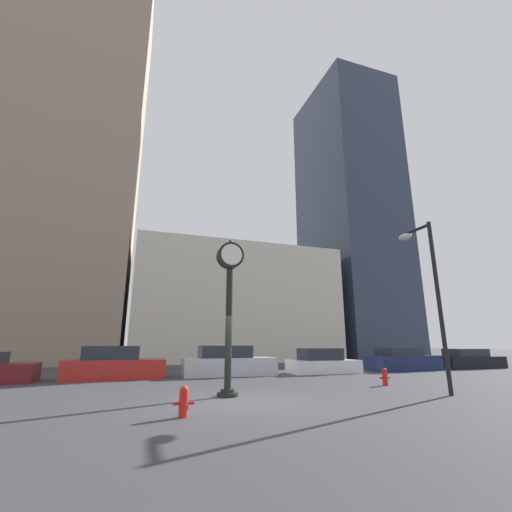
# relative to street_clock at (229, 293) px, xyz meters

# --- Properties ---
(ground_plane) EXTENTS (200.00, 200.00, 0.00)m
(ground_plane) POSITION_rel_street_clock_xyz_m (0.13, -1.07, -3.29)
(ground_plane) COLOR #38383D
(building_tall_tower) EXTENTS (13.10, 12.00, 40.04)m
(building_tall_tower) POSITION_rel_street_clock_xyz_m (-10.50, 22.93, 16.73)
(building_tall_tower) COLOR gray
(building_tall_tower) RESTS_ON ground_plane
(building_storefront_row) EXTENTS (19.00, 12.00, 10.61)m
(building_storefront_row) POSITION_rel_street_clock_xyz_m (6.08, 22.93, 2.02)
(building_storefront_row) COLOR beige
(building_storefront_row) RESTS_ON ground_plane
(building_glass_modern) EXTENTS (8.67, 12.00, 34.07)m
(building_glass_modern) POSITION_rel_street_clock_xyz_m (21.15, 22.93, 13.75)
(building_glass_modern) COLOR #2D384C
(building_glass_modern) RESTS_ON ground_plane
(street_clock) EXTENTS (0.89, 0.66, 5.14)m
(street_clock) POSITION_rel_street_clock_xyz_m (0.00, 0.00, 0.00)
(street_clock) COLOR black
(street_clock) RESTS_ON ground_plane
(car_red) EXTENTS (4.52, 1.94, 1.50)m
(car_red) POSITION_rel_street_clock_xyz_m (-3.72, 7.12, -2.65)
(car_red) COLOR red
(car_red) RESTS_ON ground_plane
(car_silver) EXTENTS (4.83, 1.81, 1.51)m
(car_silver) POSITION_rel_street_clock_xyz_m (1.80, 6.94, -2.65)
(car_silver) COLOR #BCBCC1
(car_silver) RESTS_ON ground_plane
(car_white) EXTENTS (3.99, 1.88, 1.35)m
(car_white) POSITION_rel_street_clock_xyz_m (7.23, 6.69, -2.72)
(car_white) COLOR silver
(car_white) RESTS_ON ground_plane
(car_navy) EXTENTS (4.59, 1.87, 1.40)m
(car_navy) POSITION_rel_street_clock_xyz_m (12.89, 6.80, -2.69)
(car_navy) COLOR #19234C
(car_navy) RESTS_ON ground_plane
(car_black) EXTENTS (4.71, 1.84, 1.26)m
(car_black) POSITION_rel_street_clock_xyz_m (18.53, 6.93, -2.75)
(car_black) COLOR black
(car_black) RESTS_ON ground_plane
(fire_hydrant_near) EXTENTS (0.46, 0.20, 0.66)m
(fire_hydrant_near) POSITION_rel_street_clock_xyz_m (6.67, 0.78, -2.95)
(fire_hydrant_near) COLOR red
(fire_hydrant_near) RESTS_ON ground_plane
(fire_hydrant_far) EXTENTS (0.48, 0.21, 0.68)m
(fire_hydrant_far) POSITION_rel_street_clock_xyz_m (-1.73, -2.71, -2.94)
(fire_hydrant_far) COLOR red
(fire_hydrant_far) RESTS_ON ground_plane
(street_lamp_right) EXTENTS (0.36, 1.57, 5.89)m
(street_lamp_right) POSITION_rel_street_clock_xyz_m (6.84, -1.75, 0.68)
(street_lamp_right) COLOR black
(street_lamp_right) RESTS_ON ground_plane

